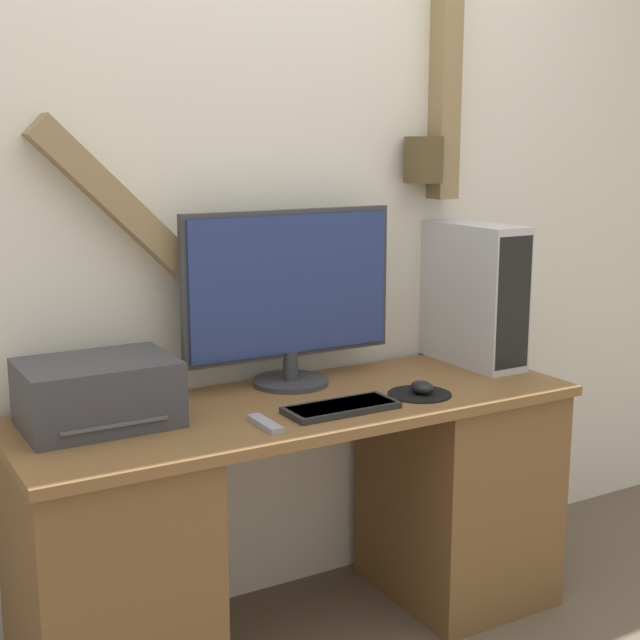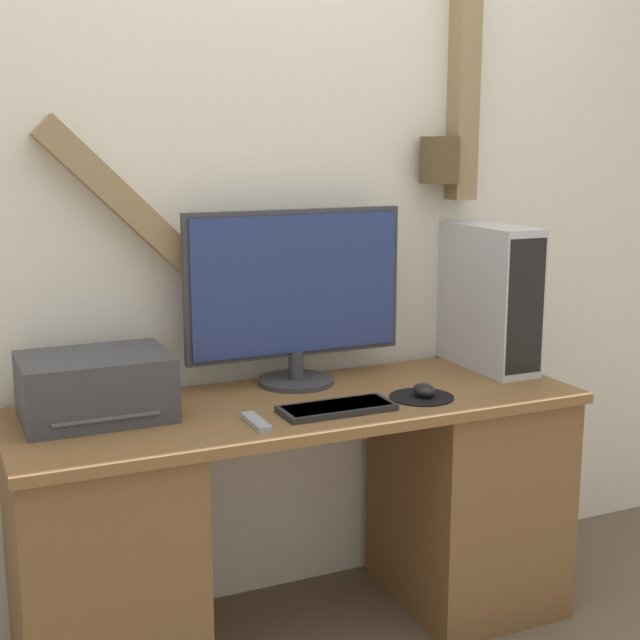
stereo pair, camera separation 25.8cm
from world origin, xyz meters
name	(u,v)px [view 2 (the right image)]	position (x,y,z in m)	size (l,w,h in m)	color
wall_back	(258,188)	(0.00, 0.63, 1.35)	(6.40, 0.18, 2.70)	silver
desk	(301,517)	(0.00, 0.29, 0.39)	(1.68, 0.58, 0.75)	brown
monitor	(295,291)	(0.06, 0.48, 1.04)	(0.70, 0.24, 0.55)	#333338
keyboard	(337,408)	(0.06, 0.16, 0.76)	(0.33, 0.13, 0.02)	black
mousepad	(422,397)	(0.34, 0.18, 0.75)	(0.19, 0.19, 0.00)	black
mouse	(424,390)	(0.35, 0.17, 0.77)	(0.06, 0.08, 0.04)	black
computer_tower	(488,296)	(0.73, 0.42, 0.99)	(0.15, 0.42, 0.48)	#B2B2B7
printer	(96,387)	(-0.57, 0.38, 0.84)	(0.40, 0.30, 0.18)	#38383D
remote_control	(256,422)	(-0.19, 0.14, 0.76)	(0.04, 0.15, 0.02)	gray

